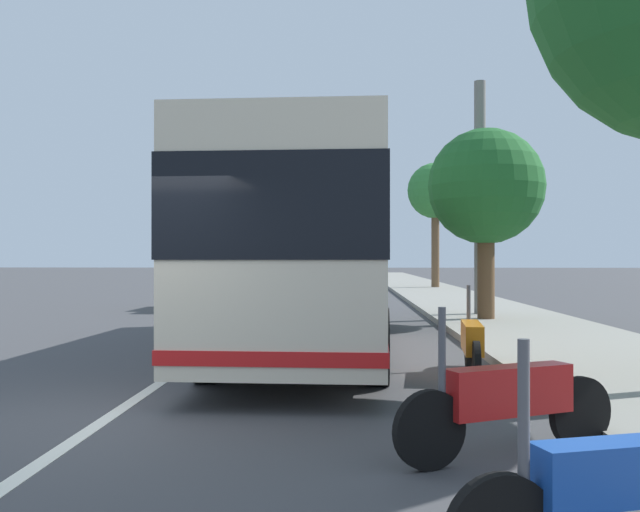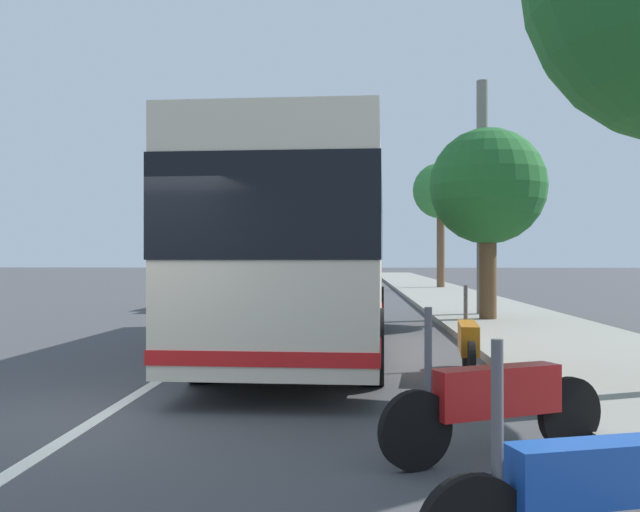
% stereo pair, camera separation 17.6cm
% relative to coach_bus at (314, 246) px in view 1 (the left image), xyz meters
% --- Properties ---
extents(ground_plane, '(220.00, 220.00, 0.00)m').
position_rel_coach_bus_xyz_m(ground_plane, '(-5.37, 1.87, -1.87)').
color(ground_plane, '#424244').
extents(sidewalk_curb, '(110.00, 3.60, 0.14)m').
position_rel_coach_bus_xyz_m(sidewalk_curb, '(4.63, -4.61, -1.80)').
color(sidewalk_curb, gray).
rests_on(sidewalk_curb, ground).
extents(lane_divider_line, '(110.00, 0.16, 0.01)m').
position_rel_coach_bus_xyz_m(lane_divider_line, '(4.63, 1.87, -1.86)').
color(lane_divider_line, silver).
rests_on(lane_divider_line, ground).
extents(coach_bus, '(10.64, 2.91, 3.31)m').
position_rel_coach_bus_xyz_m(coach_bus, '(0.00, 0.00, 0.00)').
color(coach_bus, beige).
rests_on(coach_bus, ground).
extents(motorcycle_angled, '(0.99, 1.97, 1.26)m').
position_rel_coach_bus_xyz_m(motorcycle_angled, '(-6.65, -1.90, -1.39)').
color(motorcycle_angled, black).
rests_on(motorcycle_angled, ground).
extents(motorcycle_mid_row, '(2.15, 0.36, 1.24)m').
position_rel_coach_bus_xyz_m(motorcycle_mid_row, '(-2.68, -2.32, -1.40)').
color(motorcycle_mid_row, black).
rests_on(motorcycle_mid_row, ground).
extents(car_side_street, '(4.47, 1.92, 1.49)m').
position_rel_coach_bus_xyz_m(car_side_street, '(10.29, 3.70, -1.14)').
color(car_side_street, gold).
rests_on(car_side_street, ground).
extents(car_ahead_same_lane, '(4.35, 1.90, 1.37)m').
position_rel_coach_bus_xyz_m(car_ahead_same_lane, '(39.75, 3.99, -1.21)').
color(car_ahead_same_lane, gold).
rests_on(car_ahead_same_lane, ground).
extents(car_oncoming, '(4.01, 2.03, 1.39)m').
position_rel_coach_bus_xyz_m(car_oncoming, '(32.30, 4.33, -1.20)').
color(car_oncoming, red).
rests_on(car_oncoming, ground).
extents(roadside_tree_mid_block, '(2.88, 2.88, 4.87)m').
position_rel_coach_bus_xyz_m(roadside_tree_mid_block, '(4.99, -4.05, 1.53)').
color(roadside_tree_mid_block, brown).
rests_on(roadside_tree_mid_block, ground).
extents(roadside_tree_far_block, '(2.88, 2.88, 6.57)m').
position_rel_coach_bus_xyz_m(roadside_tree_far_block, '(23.67, -5.18, 3.18)').
color(roadside_tree_far_block, brown).
rests_on(roadside_tree_far_block, ground).
extents(utility_pole, '(0.31, 0.31, 6.43)m').
position_rel_coach_bus_xyz_m(utility_pole, '(6.50, -4.19, 1.35)').
color(utility_pole, slate).
rests_on(utility_pole, ground).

